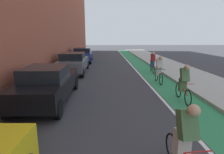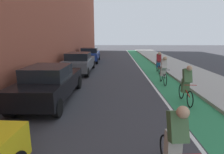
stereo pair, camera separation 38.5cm
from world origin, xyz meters
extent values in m
plane|color=#38383D|center=(0.00, 16.30, 0.00)|extent=(89.31, 89.31, 0.00)
cube|color=#2D8451|center=(3.04, 18.30, 0.00)|extent=(1.60, 40.60, 0.00)
cube|color=white|center=(2.14, 18.30, 0.00)|extent=(0.12, 40.60, 0.00)
cube|color=#A8A59E|center=(5.49, 18.30, 0.07)|extent=(3.29, 40.60, 0.14)
cube|color=black|center=(-2.79, 10.22, 0.68)|extent=(1.83, 4.63, 0.70)
cube|color=black|center=(-2.79, 9.99, 1.26)|extent=(1.60, 1.95, 0.55)
cylinder|color=black|center=(-3.61, 11.99, 0.33)|extent=(0.22, 0.66, 0.66)
cylinder|color=black|center=(-1.96, 11.98, 0.33)|extent=(0.22, 0.66, 0.66)
cylinder|color=black|center=(-3.62, 8.47, 0.33)|extent=(0.22, 0.66, 0.66)
cylinder|color=black|center=(-1.97, 8.46, 0.33)|extent=(0.22, 0.66, 0.66)
cube|color=#595B60|center=(-2.79, 16.49, 0.68)|extent=(1.92, 4.68, 0.70)
cube|color=black|center=(-2.79, 16.26, 1.26)|extent=(1.67, 1.97, 0.55)
cylinder|color=black|center=(-3.67, 18.27, 0.33)|extent=(0.22, 0.66, 0.66)
cylinder|color=black|center=(-1.94, 18.28, 0.33)|extent=(0.22, 0.66, 0.66)
cylinder|color=black|center=(-3.64, 14.70, 0.33)|extent=(0.22, 0.66, 0.66)
cylinder|color=black|center=(-1.92, 14.71, 0.33)|extent=(0.22, 0.66, 0.66)
cube|color=navy|center=(-2.79, 22.47, 0.68)|extent=(2.02, 4.66, 0.70)
cube|color=black|center=(-2.78, 22.24, 1.26)|extent=(1.71, 1.99, 0.55)
cylinder|color=black|center=(-3.70, 24.20, 0.33)|extent=(0.24, 0.67, 0.66)
cylinder|color=black|center=(-1.99, 24.25, 0.33)|extent=(0.24, 0.67, 0.66)
cylinder|color=black|center=(-3.59, 20.70, 0.33)|extent=(0.24, 0.67, 0.66)
cylinder|color=black|center=(-1.88, 20.75, 0.33)|extent=(0.24, 0.67, 0.66)
torus|color=black|center=(1.11, 6.25, 0.30)|extent=(0.08, 0.61, 0.61)
cylinder|color=red|center=(1.13, 5.91, 0.60)|extent=(0.04, 0.12, 0.55)
cube|color=beige|center=(1.14, 5.83, 0.67)|extent=(0.30, 0.26, 0.56)
cube|color=#4C7247|center=(1.15, 5.70, 1.13)|extent=(0.35, 0.42, 0.60)
sphere|color=tan|center=(1.16, 5.54, 1.47)|extent=(0.22, 0.22, 0.22)
cube|color=#4C7247|center=(1.14, 5.82, 1.15)|extent=(0.28, 0.29, 0.39)
torus|color=black|center=(2.92, 9.45, 0.33)|extent=(0.06, 0.65, 0.65)
torus|color=black|center=(2.95, 10.50, 0.33)|extent=(0.06, 0.65, 0.65)
cylinder|color=red|center=(2.94, 9.97, 0.55)|extent=(0.07, 0.96, 0.33)
cylinder|color=red|center=(2.94, 10.15, 0.63)|extent=(0.04, 0.12, 0.55)
cylinder|color=red|center=(2.92, 9.52, 0.88)|extent=(0.48, 0.04, 0.02)
cube|color=#4C7247|center=(2.94, 10.08, 0.70)|extent=(0.29, 0.25, 0.56)
cube|color=#4C7247|center=(2.94, 9.95, 1.16)|extent=(0.33, 0.41, 0.60)
sphere|color=tan|center=(2.93, 9.79, 1.50)|extent=(0.22, 0.22, 0.22)
torus|color=black|center=(2.79, 12.61, 0.34)|extent=(0.06, 0.69, 0.68)
torus|color=black|center=(2.82, 13.66, 0.34)|extent=(0.06, 0.69, 0.68)
cylinder|color=black|center=(2.81, 13.13, 0.56)|extent=(0.07, 0.96, 0.33)
cylinder|color=black|center=(2.81, 13.32, 0.64)|extent=(0.04, 0.12, 0.55)
cylinder|color=black|center=(2.79, 12.69, 0.89)|extent=(0.48, 0.04, 0.02)
cube|color=beige|center=(2.81, 13.24, 0.71)|extent=(0.29, 0.25, 0.56)
cube|color=beige|center=(2.81, 13.11, 1.17)|extent=(0.33, 0.41, 0.60)
sphere|color=tan|center=(2.80, 12.95, 1.51)|extent=(0.22, 0.22, 0.22)
cube|color=#333842|center=(2.81, 13.23, 1.19)|extent=(0.27, 0.28, 0.39)
torus|color=black|center=(3.21, 15.81, 0.32)|extent=(0.09, 0.65, 0.65)
torus|color=black|center=(3.29, 16.85, 0.32)|extent=(0.09, 0.65, 0.65)
cylinder|color=red|center=(3.25, 16.33, 0.54)|extent=(0.11, 0.96, 0.33)
cylinder|color=red|center=(3.26, 16.51, 0.62)|extent=(0.04, 0.12, 0.55)
cylinder|color=red|center=(3.22, 15.88, 0.87)|extent=(0.48, 0.06, 0.02)
cube|color=#1E598C|center=(3.26, 16.43, 0.69)|extent=(0.30, 0.26, 0.56)
cube|color=maroon|center=(3.25, 16.31, 1.15)|extent=(0.35, 0.42, 0.60)
sphere|color=tan|center=(3.24, 16.15, 1.49)|extent=(0.22, 0.22, 0.22)
cube|color=#333842|center=(3.26, 16.43, 1.17)|extent=(0.28, 0.29, 0.39)
camera|label=1|loc=(-0.36, 2.66, 2.73)|focal=29.20mm
camera|label=2|loc=(0.02, 2.66, 2.73)|focal=29.20mm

